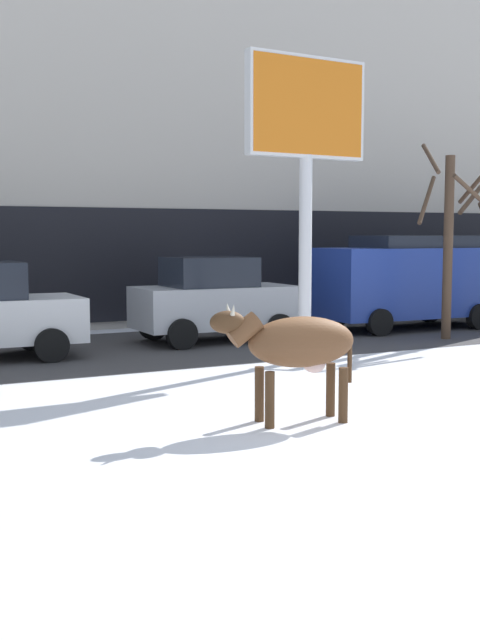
% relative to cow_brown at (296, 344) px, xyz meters
% --- Properties ---
extents(ground_plane, '(120.00, 120.00, 0.00)m').
position_rel_cow_brown_xyz_m(ground_plane, '(0.45, -0.29, -0.99)').
color(ground_plane, white).
extents(road_strip, '(60.00, 5.60, 0.01)m').
position_rel_cow_brown_xyz_m(road_strip, '(0.45, 7.18, -0.99)').
color(road_strip, '#423F3F').
rests_on(road_strip, ground).
extents(building_facade, '(44.00, 6.10, 13.00)m').
position_rel_cow_brown_xyz_m(building_facade, '(0.45, 13.78, 5.49)').
color(building_facade, beige).
rests_on(building_facade, ground).
extents(cow_brown, '(1.93, 0.84, 1.54)m').
position_rel_cow_brown_xyz_m(cow_brown, '(0.00, 0.00, 0.00)').
color(cow_brown, brown).
rests_on(cow_brown, ground).
extents(billboard, '(2.53, 0.35, 5.56)m').
position_rel_cow_brown_xyz_m(billboard, '(2.81, 4.22, 3.32)').
color(billboard, silver).
rests_on(billboard, ground).
extents(car_silver_hatchback, '(3.55, 2.01, 1.86)m').
position_rel_cow_brown_xyz_m(car_silver_hatchback, '(2.52, 7.47, -0.07)').
color(car_silver_hatchback, '#B7BABF').
rests_on(car_silver_hatchback, ground).
extents(car_blue_van, '(4.66, 2.24, 2.32)m').
position_rel_cow_brown_xyz_m(car_blue_van, '(7.90, 7.45, 0.25)').
color(car_blue_van, '#233D9E').
rests_on(car_blue_van, ground).
extents(pedestrian_by_cars, '(0.36, 0.24, 1.73)m').
position_rel_cow_brown_xyz_m(pedestrian_by_cars, '(4.03, 9.85, -0.11)').
color(pedestrian_by_cars, '#282833').
rests_on(pedestrian_by_cars, ground).
extents(bare_tree_right_lot, '(1.52, 1.50, 4.39)m').
position_rel_cow_brown_xyz_m(bare_tree_right_lot, '(7.36, 5.43, 1.34)').
color(bare_tree_right_lot, '#4C3828').
rests_on(bare_tree_right_lot, ground).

